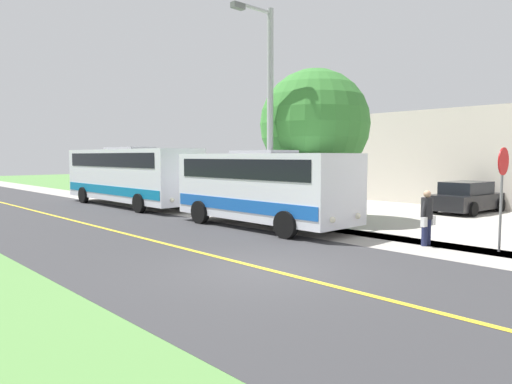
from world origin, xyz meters
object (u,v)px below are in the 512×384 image
object	(u,v)px
shuttle_bus_front	(263,185)
stop_sign	(502,181)
transit_bus_rear	(130,174)
parked_car_near	(467,198)
tree_curbside	(315,124)
pedestrian_with_bags	(427,216)
street_light_pole	(268,108)

from	to	relation	value
shuttle_bus_front	stop_sign	world-z (taller)	stop_sign
transit_bus_rear	parked_car_near	distance (m)	16.89
transit_bus_rear	tree_curbside	world-z (taller)	tree_curbside
pedestrian_with_bags	stop_sign	world-z (taller)	stop_sign
transit_bus_rear	stop_sign	distance (m)	17.94
stop_sign	pedestrian_with_bags	bearing A→B (deg)	-71.07
pedestrian_with_bags	street_light_pole	xyz separation A→B (m)	(0.60, -6.05, 3.58)
pedestrian_with_bags	tree_curbside	distance (m)	6.89
pedestrian_with_bags	street_light_pole	bearing A→B (deg)	-84.37
shuttle_bus_front	parked_car_near	bearing A→B (deg)	161.36
transit_bus_rear	pedestrian_with_bags	bearing A→B (deg)	93.41
transit_bus_rear	street_light_pole	bearing A→B (deg)	92.06
transit_bus_rear	pedestrian_with_bags	world-z (taller)	transit_bus_rear
shuttle_bus_front	transit_bus_rear	bearing A→B (deg)	-89.97
street_light_pole	parked_car_near	xyz separation A→B (m)	(-9.73, 3.52, -3.76)
shuttle_bus_front	parked_car_near	size ratio (longest dim) A/B	1.66
pedestrian_with_bags	stop_sign	distance (m)	2.21
shuttle_bus_front	street_light_pole	size ratio (longest dim) A/B	0.93
tree_curbside	shuttle_bus_front	bearing A→B (deg)	-1.27
shuttle_bus_front	stop_sign	distance (m)	7.92
stop_sign	tree_curbside	distance (m)	8.04
transit_bus_rear	street_light_pole	size ratio (longest dim) A/B	1.25
tree_curbside	stop_sign	bearing A→B (deg)	80.40
tree_curbside	pedestrian_with_bags	bearing A→B (deg)	71.82
shuttle_bus_front	parked_car_near	xyz separation A→B (m)	(-10.08, 3.40, -0.88)
stop_sign	tree_curbside	bearing A→B (deg)	-99.60
shuttle_bus_front	street_light_pole	bearing A→B (deg)	-161.37
parked_car_near	transit_bus_rear	bearing A→B (deg)	-53.27
pedestrian_with_bags	stop_sign	bearing A→B (deg)	108.93
pedestrian_with_bags	tree_curbside	xyz separation A→B (m)	(-1.93, -5.86, 3.06)
pedestrian_with_bags	street_light_pole	world-z (taller)	street_light_pole
shuttle_bus_front	street_light_pole	xyz separation A→B (m)	(-0.35, -0.12, 2.88)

